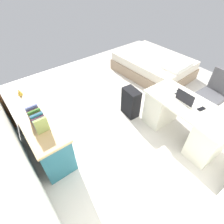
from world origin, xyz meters
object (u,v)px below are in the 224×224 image
office_chair (212,97)px  bed (153,65)px  laptop (186,99)px  cell_phone_near_laptop (201,109)px  figurine_small (19,92)px  credenza (38,127)px  cell_phone_by_mouse (177,92)px  desk (184,120)px  computer_mouse (175,92)px  suitcase_black (131,103)px

office_chair → bed: size_ratio=0.48×
laptop → cell_phone_near_laptop: 0.27m
bed → figurine_small: size_ratio=17.90×
bed → cell_phone_near_laptop: 2.37m
credenza → cell_phone_near_laptop: size_ratio=13.24×
office_chair → figurine_small: bearing=57.7°
cell_phone_by_mouse → bed: bearing=-46.7°
desk → credenza: desk is taller
figurine_small → office_chair: bearing=-122.3°
computer_mouse → figurine_small: 2.63m
bed → computer_mouse: 1.95m
credenza → cell_phone_near_laptop: cell_phone_near_laptop is taller
suitcase_black → cell_phone_by_mouse: (-0.66, -0.44, 0.44)m
computer_mouse → cell_phone_by_mouse: computer_mouse is taller
cell_phone_near_laptop → figurine_small: 2.97m
desk → bed: size_ratio=0.74×
desk → computer_mouse: (0.35, -0.05, 0.37)m
desk → laptop: laptop is taller
office_chair → computer_mouse: size_ratio=9.40×
laptop → cell_phone_by_mouse: size_ratio=2.33×
bed → cell_phone_near_laptop: cell_phone_near_laptop is taller
office_chair → suitcase_black: (0.94, 1.28, -0.12)m
credenza → figurine_small: bearing=0.2°
computer_mouse → cell_phone_near_laptop: computer_mouse is taller
bed → figurine_small: bearing=87.9°
desk → suitcase_black: 1.04m
suitcase_black → computer_mouse: (-0.63, -0.39, 0.45)m
laptop → computer_mouse: 0.27m
desk → bed: bearing=-34.4°
cell_phone_by_mouse → figurine_small: (1.61, 2.15, 0.04)m
laptop → bed: bearing=-35.6°
bed → cell_phone_by_mouse: 1.94m
cell_phone_near_laptop → office_chair: bearing=-65.7°
credenza → cell_phone_by_mouse: 2.44m
suitcase_black → computer_mouse: bearing=-143.5°
office_chair → computer_mouse: 1.00m
cell_phone_by_mouse → cell_phone_near_laptop: bearing=164.0°
office_chair → cell_phone_near_laptop: 0.98m
credenza → computer_mouse: bearing=-116.8°
laptop → desk: bearing=176.8°
desk → office_chair: bearing=-87.6°
office_chair → cell_phone_by_mouse: size_ratio=6.91×
credenza → computer_mouse: 2.39m
laptop → cell_phone_near_laptop: size_ratio=2.33×
cell_phone_by_mouse → desk: bearing=153.0°
credenza → laptop: (-1.32, -2.05, 0.42)m
desk → cell_phone_near_laptop: bearing=-165.4°
desk → office_chair: 0.94m
computer_mouse → figurine_small: bearing=54.9°
office_chair → credenza: office_chair is taller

